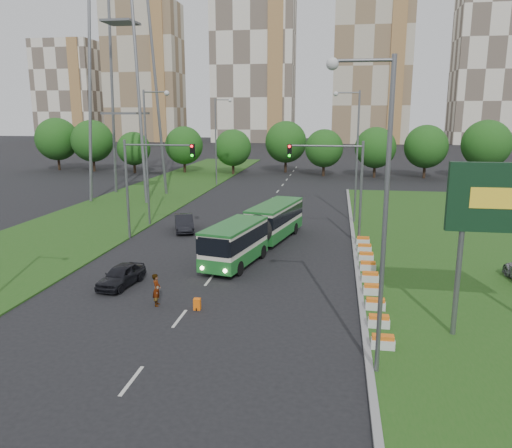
% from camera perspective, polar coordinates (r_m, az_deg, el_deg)
% --- Properties ---
extents(ground, '(360.00, 360.00, 0.00)m').
position_cam_1_polar(ground, '(30.41, 0.18, -6.69)').
color(ground, black).
rests_on(ground, ground).
extents(grass_median, '(14.00, 60.00, 0.15)m').
position_cam_1_polar(grass_median, '(38.65, 21.59, -3.26)').
color(grass_median, '#204E16').
rests_on(grass_median, ground).
extents(median_kerb, '(0.30, 60.00, 0.18)m').
position_cam_1_polar(median_kerb, '(37.73, 11.23, -2.96)').
color(median_kerb, gray).
rests_on(median_kerb, ground).
extents(left_verge, '(12.00, 110.00, 0.10)m').
position_cam_1_polar(left_verge, '(58.75, -13.50, 2.43)').
color(left_verge, '#204E16').
rests_on(left_verge, ground).
extents(lane_markings, '(0.20, 100.00, 0.01)m').
position_cam_1_polar(lane_markings, '(49.95, 0.36, 0.98)').
color(lane_markings, beige).
rests_on(lane_markings, ground).
extents(flower_planters, '(1.10, 18.10, 0.60)m').
position_cam_1_polar(flower_planters, '(30.77, 12.91, -5.90)').
color(flower_planters, silver).
rests_on(flower_planters, grass_median).
extents(traffic_mast_median, '(5.76, 0.32, 8.00)m').
position_cam_1_polar(traffic_mast_median, '(38.65, 9.58, 5.44)').
color(traffic_mast_median, slate).
rests_on(traffic_mast_median, ground).
extents(traffic_mast_left, '(5.76, 0.32, 8.00)m').
position_cam_1_polar(traffic_mast_left, '(40.47, -12.50, 5.63)').
color(traffic_mast_left, slate).
rests_on(traffic_mast_left, ground).
extents(street_lamps, '(36.00, 60.00, 12.00)m').
position_cam_1_polar(street_lamps, '(39.29, -1.88, 6.67)').
color(street_lamps, slate).
rests_on(street_lamps, ground).
extents(transmission_pylon, '(12.00, 12.00, 44.00)m').
position_cam_1_polar(transmission_pylon, '(62.60, -15.32, 23.17)').
color(transmission_pylon, slate).
rests_on(transmission_pylon, ground).
extents(tree_line, '(120.00, 8.00, 9.00)m').
position_cam_1_polar(tree_line, '(83.73, 13.05, 8.45)').
color(tree_line, '#1C5015').
rests_on(tree_line, ground).
extents(apartment_tower_west, '(26.00, 15.00, 48.00)m').
position_cam_1_polar(apartment_tower_west, '(191.92, -12.63, 16.44)').
color(apartment_tower_west, '#BDB398').
rests_on(apartment_tower_west, ground).
extents(apartment_tower_cwest, '(28.00, 15.00, 52.00)m').
position_cam_1_polar(apartment_tower_cwest, '(181.48, -0.25, 17.61)').
color(apartment_tower_cwest, silver).
rests_on(apartment_tower_cwest, ground).
extents(apartment_tower_ceast, '(25.00, 15.00, 50.00)m').
position_cam_1_polar(apartment_tower_ceast, '(179.30, 13.06, 17.04)').
color(apartment_tower_ceast, '#BDB398').
rests_on(apartment_tower_ceast, ground).
extents(apartment_tower_east, '(27.00, 15.00, 47.00)m').
position_cam_1_polar(apartment_tower_east, '(185.87, 25.90, 15.51)').
color(apartment_tower_east, silver).
rests_on(apartment_tower_east, ground).
extents(midrise_west, '(22.00, 14.00, 36.00)m').
position_cam_1_polar(midrise_west, '(204.38, -20.63, 14.02)').
color(midrise_west, silver).
rests_on(midrise_west, ground).
extents(articulated_bus, '(2.37, 15.18, 2.50)m').
position_cam_1_polar(articulated_bus, '(37.20, 0.07, -0.64)').
color(articulated_bus, beige).
rests_on(articulated_bus, ground).
extents(car_left_near, '(2.02, 3.96, 1.29)m').
position_cam_1_polar(car_left_near, '(30.68, -15.16, -5.69)').
color(car_left_near, black).
rests_on(car_left_near, ground).
extents(car_left_far, '(2.88, 4.58, 1.42)m').
position_cam_1_polar(car_left_far, '(43.66, -8.22, 0.11)').
color(car_left_far, black).
rests_on(car_left_far, ground).
extents(pedestrian, '(0.53, 0.70, 1.75)m').
position_cam_1_polar(pedestrian, '(27.16, -11.29, -7.38)').
color(pedestrian, gray).
rests_on(pedestrian, ground).
extents(shopping_trolley, '(0.36, 0.38, 0.61)m').
position_cam_1_polar(shopping_trolley, '(26.46, -6.75, -9.09)').
color(shopping_trolley, orange).
rests_on(shopping_trolley, ground).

